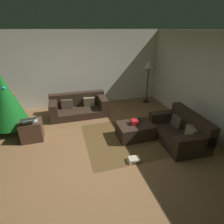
{
  "coord_description": "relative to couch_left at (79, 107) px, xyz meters",
  "views": [
    {
      "loc": [
        -0.52,
        -3.28,
        2.63
      ],
      "look_at": [
        0.59,
        0.54,
        0.75
      ],
      "focal_mm": 28.59,
      "sensor_mm": 36.0,
      "label": 1
    }
  ],
  "objects": [
    {
      "name": "couch_left",
      "position": [
        0.0,
        0.0,
        0.0
      ],
      "size": [
        1.82,
        0.89,
        0.68
      ],
      "rotation": [
        0.0,
        0.0,
        3.14
      ],
      "color": "#332319",
      "rests_on": "ground_plane"
    },
    {
      "name": "corner_lamp",
      "position": [
        2.66,
        0.37,
        1.05
      ],
      "size": [
        0.36,
        0.36,
        1.56
      ],
      "color": "black",
      "rests_on": "ground_plane"
    },
    {
      "name": "corner_partition",
      "position": [
        3.22,
        -2.24,
        1.03
      ],
      "size": [
        0.12,
        6.4,
        2.6
      ],
      "primitive_type": "cube",
      "color": "silver",
      "rests_on": "ground_plane"
    },
    {
      "name": "christmas_tree",
      "position": [
        -1.91,
        -0.58,
        0.66
      ],
      "size": [
        0.97,
        0.97,
        1.76
      ],
      "color": "brown",
      "rests_on": "ground_plane"
    },
    {
      "name": "tv_remote",
      "position": [
        1.43,
        -1.68,
        0.13
      ],
      "size": [
        0.09,
        0.17,
        0.02
      ],
      "primitive_type": "cube",
      "rotation": [
        0.0,
        0.0,
        0.28
      ],
      "color": "black",
      "rests_on": "ottoman"
    },
    {
      "name": "book_stack",
      "position": [
        0.86,
        -2.72,
        -0.22
      ],
      "size": [
        0.3,
        0.22,
        0.09
      ],
      "color": "beige",
      "rests_on": "ground_plane"
    },
    {
      "name": "rear_partition",
      "position": [
        0.08,
        0.9,
        1.03
      ],
      "size": [
        6.4,
        0.12,
        2.6
      ],
      "primitive_type": "cube",
      "color": "silver",
      "rests_on": "ground_plane"
    },
    {
      "name": "gift_box",
      "position": [
        1.23,
        -1.82,
        0.18
      ],
      "size": [
        0.2,
        0.2,
        0.11
      ],
      "primitive_type": "cube",
      "rotation": [
        0.0,
        0.0,
        -0.09
      ],
      "color": "red",
      "rests_on": "ottoman"
    },
    {
      "name": "area_rug",
      "position": [
        1.25,
        -1.84,
        -0.27
      ],
      "size": [
        2.6,
        2.0,
        0.01
      ],
      "primitive_type": "cube",
      "color": "brown",
      "rests_on": "ground_plane"
    },
    {
      "name": "side_table",
      "position": [
        -1.32,
        -1.2,
        -0.01
      ],
      "size": [
        0.52,
        0.44,
        0.53
      ],
      "primitive_type": "cube",
      "color": "#4C3323",
      "rests_on": "ground_plane"
    },
    {
      "name": "ground_plane",
      "position": [
        0.08,
        -2.24,
        -0.27
      ],
      "size": [
        6.4,
        6.4,
        0.0
      ],
      "primitive_type": "plane",
      "color": "brown"
    },
    {
      "name": "couch_right",
      "position": [
        2.33,
        -2.28,
        0.0
      ],
      "size": [
        1.03,
        1.58,
        0.72
      ],
      "rotation": [
        0.0,
        0.0,
        1.51
      ],
      "color": "#332319",
      "rests_on": "ground_plane"
    },
    {
      "name": "laptop",
      "position": [
        -1.32,
        -1.26,
        0.31
      ],
      "size": [
        0.4,
        0.41,
        0.16
      ],
      "color": "silver",
      "rests_on": "side_table"
    },
    {
      "name": "ottoman",
      "position": [
        1.25,
        -1.84,
        -0.08
      ],
      "size": [
        0.9,
        0.62,
        0.39
      ],
      "primitive_type": "cube",
      "color": "#332319",
      "rests_on": "ground_plane"
    }
  ]
}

